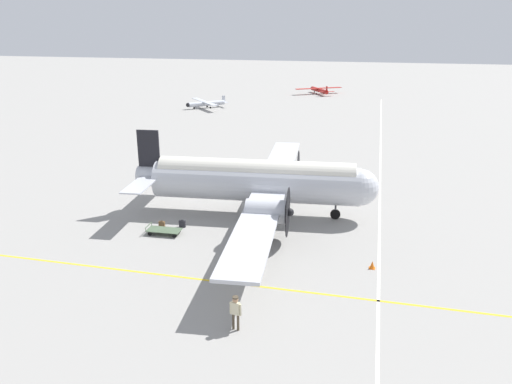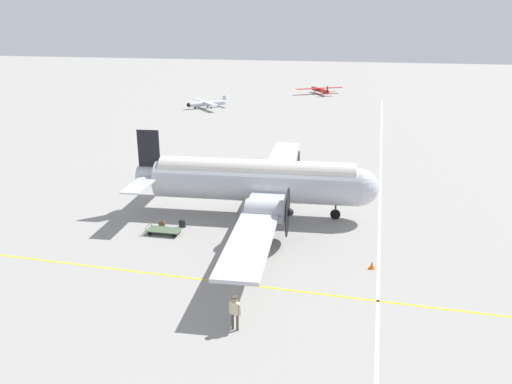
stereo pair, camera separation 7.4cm
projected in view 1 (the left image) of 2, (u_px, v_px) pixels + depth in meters
ground_plane at (256, 215)px, 35.81m from camera, size 300.00×300.00×0.00m
apron_line_eastwest at (212, 281)px, 26.63m from camera, size 120.00×0.16×0.01m
apron_line_northsouth at (379, 225)px, 33.89m from camera, size 0.16×120.00×0.01m
airliner_main at (262, 181)px, 34.92m from camera, size 17.06×27.42×5.94m
crew_foreground at (236, 309)px, 22.07m from camera, size 0.57×0.32×1.68m
suitcase_near_door at (162, 225)px, 33.47m from camera, size 0.41×0.18×0.49m
suitcase_upright_spare at (182, 224)px, 33.56m from camera, size 0.43×0.17×0.51m
baggage_cart at (164, 230)px, 32.43m from camera, size 2.24×1.08×0.56m
light_aircraft_distant at (205, 103)px, 80.07m from camera, size 7.02×7.50×1.80m
light_aircraft_taxiing at (319, 90)px, 95.93m from camera, size 8.58×6.89×1.86m
traffic_cone at (372, 265)px, 27.93m from camera, size 0.34×0.34×0.45m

